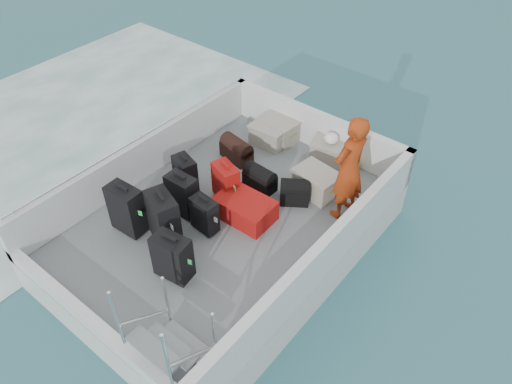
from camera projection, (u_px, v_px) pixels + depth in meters
ground at (226, 246)px, 7.96m from camera, size 160.00×160.00×0.00m
wake_foam at (52, 137)px, 10.23m from camera, size 10.00×10.00×0.00m
ferry_hull at (226, 233)px, 7.77m from camera, size 3.60×5.00×0.60m
deck at (225, 219)px, 7.56m from camera, size 3.30×4.70×0.02m
deck_fittings at (227, 223)px, 6.96m from camera, size 3.60×5.00×0.90m
suitcase_0 at (127, 210)px, 7.14m from camera, size 0.52×0.31×0.78m
suitcase_2 at (185, 174)px, 7.89m from camera, size 0.46×0.35×0.59m
suitcase_3 at (164, 219)px, 6.98m from camera, size 0.60×0.47×0.80m
suitcase_4 at (182, 195)px, 7.45m from camera, size 0.47×0.28×0.68m
suitcase_5 at (226, 182)px, 7.71m from camera, size 0.51×0.39×0.62m
suitcase_6 at (173, 258)px, 6.52m from camera, size 0.53×0.37×0.68m
suitcase_7 at (205, 215)px, 7.21m from camera, size 0.42×0.26×0.57m
suitcase_8 at (245, 209)px, 7.47m from camera, size 0.87×0.59×0.34m
duffel_0 at (236, 151)px, 8.57m from camera, size 0.61×0.39×0.32m
duffel_1 at (260, 181)px, 7.98m from camera, size 0.52×0.32×0.32m
duffel_2 at (294, 193)px, 7.75m from camera, size 0.53×0.50×0.32m
crate_0 at (279, 130)px, 8.98m from camera, size 0.69×0.51×0.39m
crate_1 at (269, 136)px, 8.87m from camera, size 0.63×0.45×0.37m
crate_2 at (330, 153)px, 8.51m from camera, size 0.68×0.55×0.36m
crate_3 at (316, 183)px, 7.88m from camera, size 0.70×0.53×0.39m
yellow_bag at (351, 166)px, 8.35m from camera, size 0.28×0.26×0.22m
white_bag at (331, 140)px, 8.33m from camera, size 0.24×0.24×0.18m
passenger at (349, 169)px, 7.11m from camera, size 0.50×0.69×1.70m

